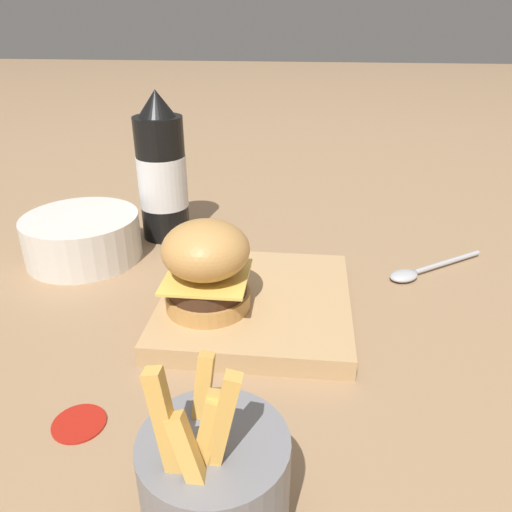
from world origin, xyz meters
The scene contains 8 objects.
ground_plane centered at (0.00, 0.00, 0.00)m, with size 6.00×6.00×0.00m, color #9E7A56.
serving_board centered at (-0.06, 0.04, 0.01)m, with size 0.23×0.21×0.02m.
burger centered at (-0.09, 0.09, 0.07)m, with size 0.09×0.09×0.10m.
ketchup_bottle centered at (0.15, 0.20, 0.10)m, with size 0.07×0.07×0.22m.
fries_basket centered at (-0.33, 0.03, 0.04)m, with size 0.10×0.10×0.15m.
side_bowl centered at (0.06, 0.29, 0.03)m, with size 0.16×0.16×0.06m.
spoon centered at (0.06, -0.17, 0.01)m, with size 0.11×0.14×0.01m.
ketchup_puddle centered at (-0.25, 0.17, 0.00)m, with size 0.05×0.05×0.00m.
Camera 1 is at (-0.55, -0.02, 0.32)m, focal length 35.00 mm.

